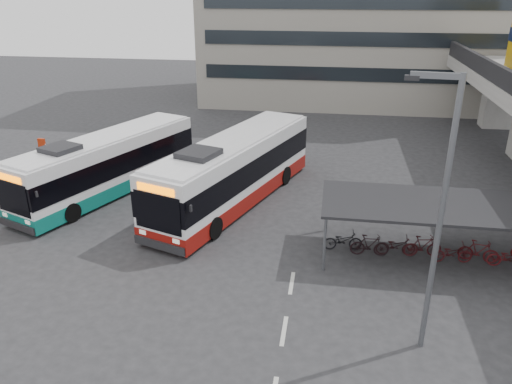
# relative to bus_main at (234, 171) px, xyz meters

# --- Properties ---
(ground) EXTENTS (120.00, 120.00, 0.00)m
(ground) POSITION_rel_bus_main_xyz_m (1.29, -7.56, -1.79)
(ground) COLOR #28282B
(ground) RESTS_ON ground
(bike_shelter) EXTENTS (10.00, 4.00, 2.54)m
(bike_shelter) POSITION_rel_bus_main_xyz_m (9.77, -4.56, -0.49)
(bike_shelter) COLOR #595B60
(bike_shelter) RESTS_ON ground
(road_markings) EXTENTS (0.15, 7.60, 0.01)m
(road_markings) POSITION_rel_bus_main_xyz_m (3.79, -10.56, -1.78)
(road_markings) COLOR beige
(road_markings) RESTS_ON ground
(bus_main) EXTENTS (6.93, 13.22, 3.85)m
(bus_main) POSITION_rel_bus_main_xyz_m (0.00, 0.00, 0.00)
(bus_main) COLOR white
(bus_main) RESTS_ON ground
(bus_teal) EXTENTS (6.81, 12.12, 3.55)m
(bus_teal) POSITION_rel_bus_main_xyz_m (-7.26, 0.28, -0.14)
(bus_teal) COLOR white
(bus_teal) RESTS_ON ground
(pedestrian) EXTENTS (0.68, 0.78, 1.79)m
(pedestrian) POSITION_rel_bus_main_xyz_m (-3.14, -2.66, -0.89)
(pedestrian) COLOR black
(pedestrian) RESTS_ON ground
(lamp_post) EXTENTS (1.56, 0.37, 8.89)m
(lamp_post) POSITION_rel_bus_main_xyz_m (8.21, -10.58, 3.28)
(lamp_post) COLOR #595B60
(lamp_post) RESTS_ON ground
(sign_totem_north) EXTENTS (0.49, 0.17, 2.26)m
(sign_totem_north) POSITION_rel_bus_main_xyz_m (-12.55, 2.51, -0.62)
(sign_totem_north) COLOR #B1270A
(sign_totem_north) RESTS_ON ground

